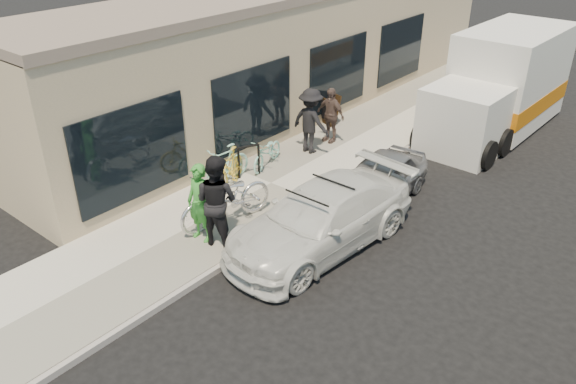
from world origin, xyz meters
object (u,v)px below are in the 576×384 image
Objects in this scene: moving_truck at (501,87)px; cruiser_bike_c at (230,169)px; sandwich_board at (328,110)px; cruiser_bike_a at (224,164)px; sedan_white at (321,218)px; bystander_b at (330,115)px; bike_rack at (249,158)px; woman_rider at (200,203)px; man_standing at (217,200)px; bystander_a at (311,121)px; sedan_silver at (378,181)px; tandem_bike at (227,199)px; cruiser_bike_b at (267,152)px.

cruiser_bike_c is at bearing -111.29° from moving_truck.
cruiser_bike_a is at bearing -68.31° from sandwich_board.
sedan_white is at bearing -4.95° from cruiser_bike_a.
moving_truck is at bearing 56.99° from bystander_b.
sedan_white reaches higher than cruiser_bike_c.
sedan_white is (3.28, -1.25, 0.00)m from bike_rack.
moving_truck is at bearing 72.03° from woman_rider.
sedan_white reaches higher than bike_rack.
bystander_b is (0.25, 3.26, 0.29)m from bike_rack.
bystander_b is at bearing -33.39° from sandwich_board.
bike_rack is at bearing -64.19° from sandwich_board.
woman_rider is 0.87× the size of man_standing.
bike_rack is 0.69m from cruiser_bike_a.
sedan_white is (3.89, -5.57, 0.05)m from sandwich_board.
man_standing reaches higher than woman_rider.
moving_truck is 3.91× the size of cruiser_bike_a.
bike_rack is 0.47× the size of bystander_a.
cruiser_bike_c reaches higher than bike_rack.
cruiser_bike_a is at bearing 141.28° from cruiser_bike_c.
tandem_bike reaches higher than sedan_silver.
tandem_bike is at bearing -75.98° from bystander_b.
sedan_white is at bearing -31.19° from cruiser_bike_c.
tandem_bike reaches higher than bike_rack.
man_standing is 3.91m from cruiser_bike_b.
sedan_silver is at bearing -121.23° from man_standing.
man_standing is at bearing -132.20° from sedan_white.
sandwich_board is at bearing -65.21° from bystander_a.
sandwich_board is at bearing 83.59° from cruiser_bike_b.
bike_rack is 0.57× the size of cruiser_bike_b.
cruiser_bike_c is 0.87× the size of bystander_a.
cruiser_bike_a reaches higher than sandwich_board.
bike_rack is 2.32m from bystander_a.
man_standing is (0.39, -0.65, 0.40)m from tandem_bike.
cruiser_bike_b is at bearing 80.24° from bystander_a.
man_standing is at bearing 107.12° from bystander_a.
cruiser_bike_c is 3.04m from bystander_a.
cruiser_bike_b is at bearing 85.16° from cruiser_bike_a.
moving_truck reaches higher than sandwich_board.
bike_rack is 0.37× the size of tandem_bike.
bystander_a is (0.88, -2.05, 0.45)m from sandwich_board.
bike_rack is 3.51m from sedan_white.
sedan_white is 3.61m from cruiser_bike_a.
cruiser_bike_a is at bearing 81.03° from bystander_a.
cruiser_bike_a is (-3.82, -8.40, -0.73)m from moving_truck.
cruiser_bike_a is (-1.93, 2.07, -0.52)m from man_standing.
woman_rider is at bearing 11.33° from man_standing.
bystander_b is at bearing 93.73° from woman_rider.
bystander_a reaches higher than sedan_white.
cruiser_bike_c is at bearing -103.06° from cruiser_bike_b.
sandwich_board is 0.58× the size of bystander_b.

